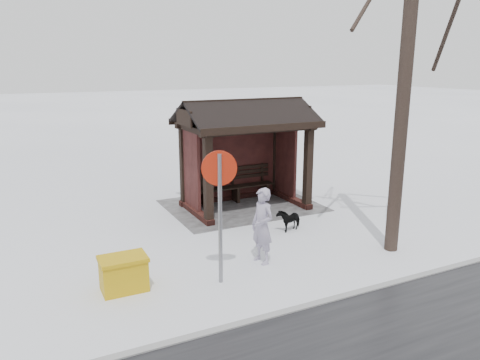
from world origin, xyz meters
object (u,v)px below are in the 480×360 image
(bus_shelter, at_px, (243,132))
(road_sign, at_px, (220,190))
(pedestrian, at_px, (262,226))
(dog, at_px, (289,219))
(grit_bin, at_px, (124,273))

(bus_shelter, height_order, road_sign, bus_shelter)
(pedestrian, xyz_separation_m, road_sign, (1.14, 0.44, 1.01))
(dog, xyz_separation_m, grit_bin, (4.38, 1.38, 0.05))
(bus_shelter, distance_m, pedestrian, 4.18)
(dog, bearing_deg, grit_bin, -90.30)
(bus_shelter, distance_m, road_sign, 4.87)
(road_sign, bearing_deg, pedestrian, -138.50)
(dog, height_order, road_sign, road_sign)
(bus_shelter, bearing_deg, grit_bin, 40.79)
(pedestrian, xyz_separation_m, grit_bin, (2.85, -0.02, -0.46))
(bus_shelter, height_order, pedestrian, bus_shelter)
(dog, bearing_deg, road_sign, -73.16)
(bus_shelter, height_order, grit_bin, bus_shelter)
(dog, bearing_deg, pedestrian, -65.32)
(pedestrian, bearing_deg, road_sign, -79.50)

